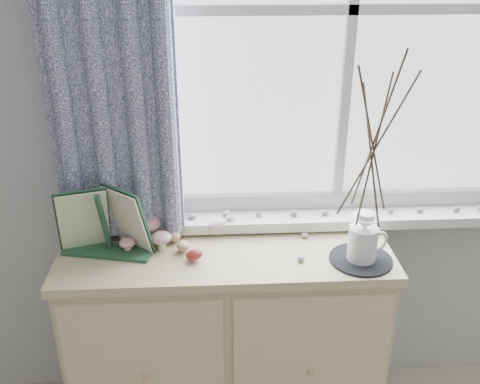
% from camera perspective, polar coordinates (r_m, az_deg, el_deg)
% --- Properties ---
extents(sideboard, '(1.20, 0.45, 0.85)m').
position_cam_1_polar(sideboard, '(2.20, -1.42, -15.58)').
color(sideboard, tan).
rests_on(sideboard, ground).
extents(botanical_book, '(0.39, 0.21, 0.26)m').
position_cam_1_polar(botanical_book, '(1.90, -14.39, -3.43)').
color(botanical_book, '#20432B').
rests_on(botanical_book, sideboard).
extents(toadstool_cluster, '(0.19, 0.16, 0.10)m').
position_cam_1_polar(toadstool_cluster, '(1.98, -9.86, -3.93)').
color(toadstool_cluster, beige).
rests_on(toadstool_cluster, sideboard).
extents(wooden_eggs, '(0.13, 0.17, 0.06)m').
position_cam_1_polar(wooden_eggs, '(1.93, -6.06, -5.70)').
color(wooden_eggs, tan).
rests_on(wooden_eggs, sideboard).
extents(songbird_figurine, '(0.15, 0.11, 0.07)m').
position_cam_1_polar(songbird_figurine, '(2.03, -2.23, -3.60)').
color(songbird_figurine, silver).
rests_on(songbird_figurine, sideboard).
extents(crocheted_doily, '(0.22, 0.22, 0.01)m').
position_cam_1_polar(crocheted_doily, '(1.93, 12.75, -7.02)').
color(crocheted_doily, black).
rests_on(crocheted_doily, sideboard).
extents(twig_pitcher, '(0.35, 0.35, 0.76)m').
position_cam_1_polar(twig_pitcher, '(1.74, 14.11, 5.12)').
color(twig_pitcher, white).
rests_on(twig_pitcher, crocheted_doily).
extents(sideboard_pebbles, '(0.33, 0.22, 0.02)m').
position_cam_1_polar(sideboard_pebbles, '(1.97, 7.38, -5.58)').
color(sideboard_pebbles, '#979799').
rests_on(sideboard_pebbles, sideboard).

